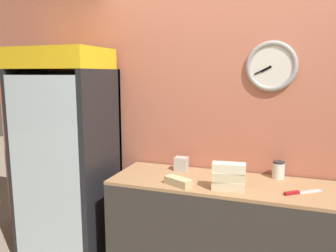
# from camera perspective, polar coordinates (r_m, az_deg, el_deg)

# --- Properties ---
(wall_back) EXTENTS (5.20, 0.10, 2.70)m
(wall_back) POSITION_cam_1_polar(r_m,az_deg,el_deg) (2.90, 11.85, 1.17)
(wall_back) COLOR #B7664C
(wall_back) RESTS_ON ground_plane
(prep_counter) EXTENTS (1.87, 0.62, 0.90)m
(prep_counter) POSITION_cam_1_polar(r_m,az_deg,el_deg) (2.83, 10.14, -18.27)
(prep_counter) COLOR #332D28
(prep_counter) RESTS_ON ground_plane
(beverage_cooler) EXTENTS (0.80, 0.65, 1.97)m
(beverage_cooler) POSITION_cam_1_polar(r_m,az_deg,el_deg) (3.21, -16.71, -3.32)
(beverage_cooler) COLOR black
(beverage_cooler) RESTS_ON ground_plane
(sandwich_stack_bottom) EXTENTS (0.25, 0.12, 0.07)m
(sandwich_stack_bottom) POSITION_cam_1_polar(r_m,az_deg,el_deg) (2.48, 10.46, -10.15)
(sandwich_stack_bottom) COLOR beige
(sandwich_stack_bottom) RESTS_ON prep_counter
(sandwich_stack_middle) EXTENTS (0.25, 0.14, 0.07)m
(sandwich_stack_middle) POSITION_cam_1_polar(r_m,az_deg,el_deg) (2.46, 10.51, -8.66)
(sandwich_stack_middle) COLOR beige
(sandwich_stack_middle) RESTS_ON sandwich_stack_bottom
(sandwich_stack_top) EXTENTS (0.25, 0.13, 0.07)m
(sandwich_stack_top) POSITION_cam_1_polar(r_m,az_deg,el_deg) (2.44, 10.55, -7.15)
(sandwich_stack_top) COLOR beige
(sandwich_stack_top) RESTS_ON sandwich_stack_middle
(sandwich_flat_left) EXTENTS (0.24, 0.17, 0.06)m
(sandwich_flat_left) POSITION_cam_1_polar(r_m,az_deg,el_deg) (2.54, 1.79, -9.64)
(sandwich_flat_left) COLOR tan
(sandwich_flat_left) RESTS_ON prep_counter
(chefs_knife) EXTENTS (0.27, 0.22, 0.02)m
(chefs_knife) POSITION_cam_1_polar(r_m,az_deg,el_deg) (2.55, 21.68, -10.71)
(chefs_knife) COLOR silver
(chefs_knife) RESTS_ON prep_counter
(condiment_jar) EXTENTS (0.10, 0.10, 0.14)m
(condiment_jar) POSITION_cam_1_polar(r_m,az_deg,el_deg) (2.83, 18.66, -7.26)
(condiment_jar) COLOR silver
(condiment_jar) RESTS_ON prep_counter
(napkin_dispenser) EXTENTS (0.11, 0.09, 0.12)m
(napkin_dispenser) POSITION_cam_1_polar(r_m,az_deg,el_deg) (2.90, 2.32, -6.60)
(napkin_dispenser) COLOR #B7B2AD
(napkin_dispenser) RESTS_ON prep_counter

